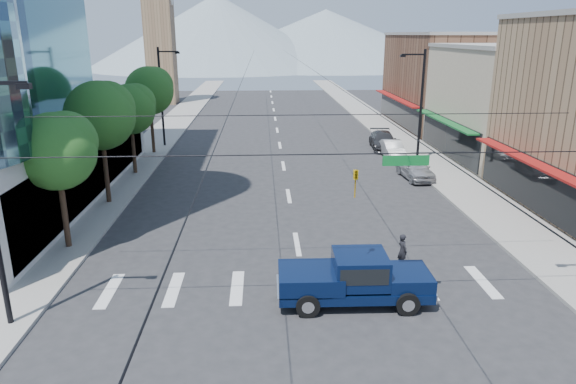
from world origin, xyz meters
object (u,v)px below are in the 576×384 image
pedestrian (402,251)px  parked_car_mid (392,149)px  parked_car_far (383,141)px  parked_car_near (415,168)px  pickup_truck (354,278)px

pedestrian → parked_car_mid: (4.87, 21.36, -0.07)m
parked_car_far → parked_car_near: bearing=-85.3°
parked_car_far → parked_car_mid: bearing=-85.3°
pickup_truck → pedestrian: pickup_truck is taller
parked_car_mid → parked_car_far: size_ratio=0.82×
pedestrian → parked_car_near: pedestrian is taller
parked_car_mid → parked_car_far: bearing=91.0°
parked_car_mid → parked_car_far: 3.45m
pedestrian → parked_car_near: 15.42m
pedestrian → parked_car_mid: size_ratio=0.36×
pickup_truck → parked_car_near: size_ratio=1.35×
parked_car_near → parked_car_mid: size_ratio=1.03×
pedestrian → parked_car_far: 25.28m
pedestrian → parked_car_near: size_ratio=0.35×
parked_car_mid → pedestrian: bearing=-101.8°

